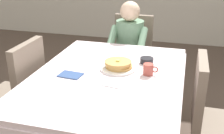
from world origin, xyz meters
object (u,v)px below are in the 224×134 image
object	(u,v)px
dining_table_main	(108,85)
chair_diner	(131,51)
fork_left_of_plate	(94,68)
spoon_near_edge	(111,87)
diner_person	(129,43)
plate_breakfast	(118,68)
chair_left_side	(20,87)
cup_coffee	(149,69)
chair_right_side	(211,113)
knife_right_of_plate	(141,73)
bowl_butter	(147,60)
breakfast_stack	(118,64)

from	to	relation	value
dining_table_main	chair_diner	distance (m)	1.18
fork_left_of_plate	spoon_near_edge	world-z (taller)	same
diner_person	spoon_near_edge	size ratio (longest dim) A/B	7.47
plate_breakfast	spoon_near_edge	bearing A→B (deg)	-84.05
chair_left_side	cup_coffee	distance (m)	1.10
spoon_near_edge	dining_table_main	bearing A→B (deg)	122.08
chair_diner	plate_breakfast	size ratio (longest dim) A/B	3.32
cup_coffee	spoon_near_edge	size ratio (longest dim) A/B	0.75
chair_right_side	chair_left_side	distance (m)	1.54
cup_coffee	knife_right_of_plate	bearing A→B (deg)	163.48
diner_person	knife_right_of_plate	size ratio (longest dim) A/B	5.60
bowl_butter	diner_person	bearing A→B (deg)	113.02
chair_diner	chair_right_side	xyz separation A→B (m)	(0.82, -1.17, 0.00)
diner_person	cup_coffee	world-z (taller)	diner_person
chair_left_side	breakfast_stack	xyz separation A→B (m)	(0.82, 0.12, 0.25)
breakfast_stack	bowl_butter	xyz separation A→B (m)	(0.19, 0.19, -0.02)
dining_table_main	chair_right_side	distance (m)	0.78
chair_right_side	chair_left_side	bearing A→B (deg)	-90.00
chair_diner	fork_left_of_plate	distance (m)	1.10
breakfast_stack	bowl_butter	distance (m)	0.27
diner_person	bowl_butter	xyz separation A→B (m)	(0.30, -0.70, 0.09)
chair_right_side	chair_left_side	size ratio (longest dim) A/B	1.00
chair_right_side	fork_left_of_plate	xyz separation A→B (m)	(-0.91, 0.10, 0.21)
chair_right_side	plate_breakfast	bearing A→B (deg)	-99.17
bowl_butter	dining_table_main	bearing A→B (deg)	-128.63
bowl_butter	chair_left_side	bearing A→B (deg)	-163.02
chair_diner	knife_right_of_plate	bearing A→B (deg)	105.22
cup_coffee	dining_table_main	bearing A→B (deg)	-165.00
chair_diner	bowl_butter	distance (m)	0.94
diner_person	plate_breakfast	distance (m)	0.91
dining_table_main	cup_coffee	xyz separation A→B (m)	(0.30, 0.08, 0.13)
bowl_butter	fork_left_of_plate	distance (m)	0.44
chair_left_side	fork_left_of_plate	size ratio (longest dim) A/B	5.17
chair_left_side	plate_breakfast	world-z (taller)	chair_left_side
dining_table_main	plate_breakfast	distance (m)	0.16
plate_breakfast	bowl_butter	size ratio (longest dim) A/B	2.55
bowl_butter	fork_left_of_plate	size ratio (longest dim) A/B	0.61
bowl_butter	knife_right_of_plate	xyz separation A→B (m)	(-0.01, -0.22, -0.02)
dining_table_main	fork_left_of_plate	size ratio (longest dim) A/B	8.47
spoon_near_edge	cup_coffee	bearing A→B (deg)	61.47
diner_person	bowl_butter	bearing A→B (deg)	113.02
bowl_butter	spoon_near_edge	size ratio (longest dim) A/B	0.73
dining_table_main	spoon_near_edge	size ratio (longest dim) A/B	10.16
chair_right_side	plate_breakfast	size ratio (longest dim) A/B	3.32
chair_diner	chair_right_side	bearing A→B (deg)	125.04
knife_right_of_plate	bowl_butter	bearing A→B (deg)	-1.30
diner_person	cup_coffee	xyz separation A→B (m)	(0.35, -0.93, 0.11)
chair_diner	spoon_near_edge	bearing A→B (deg)	95.63
diner_person	chair_left_side	world-z (taller)	diner_person
diner_person	chair_left_side	size ratio (longest dim) A/B	1.20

